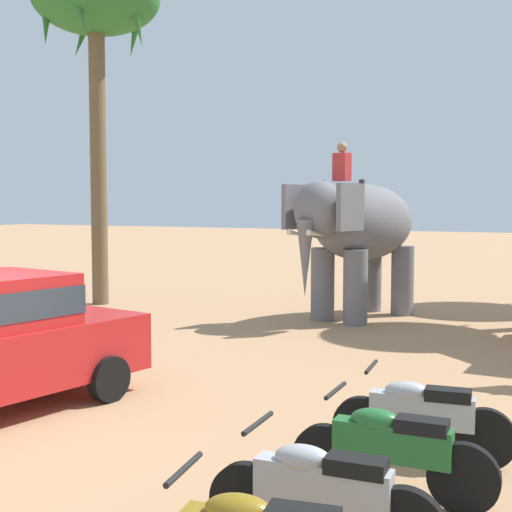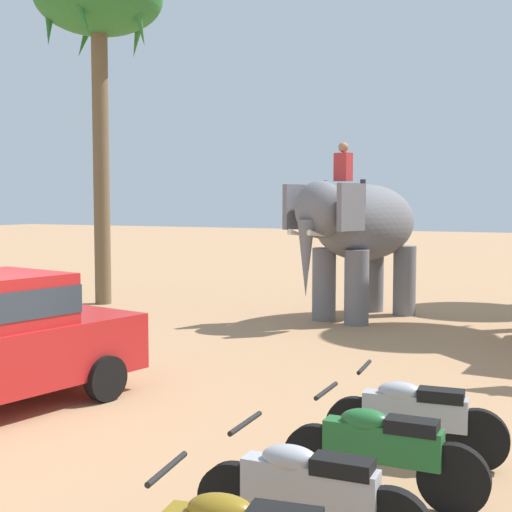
# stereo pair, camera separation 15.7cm
# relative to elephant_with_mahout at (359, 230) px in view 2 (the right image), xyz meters

# --- Properties ---
(elephant_with_mahout) EXTENTS (2.48, 4.02, 3.88)m
(elephant_with_mahout) POSITION_rel_elephant_with_mahout_xyz_m (0.00, 0.00, 0.00)
(elephant_with_mahout) COLOR slate
(elephant_with_mahout) RESTS_ON ground
(motorcycle_second_in_row) EXTENTS (1.80, 0.55, 0.94)m
(motorcycle_second_in_row) POSITION_rel_elephant_with_mahout_xyz_m (3.33, -10.29, -1.53)
(motorcycle_second_in_row) COLOR black
(motorcycle_second_in_row) RESTS_ON ground
(motorcycle_mid_row) EXTENTS (1.80, 0.55, 0.94)m
(motorcycle_mid_row) POSITION_rel_elephant_with_mahout_xyz_m (3.51, -9.16, -1.53)
(motorcycle_mid_row) COLOR black
(motorcycle_mid_row) RESTS_ON ground
(motorcycle_fourth_in_row) EXTENTS (1.80, 0.55, 0.94)m
(motorcycle_fourth_in_row) POSITION_rel_elephant_with_mahout_xyz_m (3.50, -8.09, -1.53)
(motorcycle_fourth_in_row) COLOR black
(motorcycle_fourth_in_row) RESTS_ON ground
(palm_tree_left_of_road) EXTENTS (3.20, 3.20, 8.60)m
(palm_tree_left_of_road) POSITION_rel_elephant_with_mahout_xyz_m (-6.62, -0.81, 5.44)
(palm_tree_left_of_road) COLOR brown
(palm_tree_left_of_road) RESTS_ON ground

